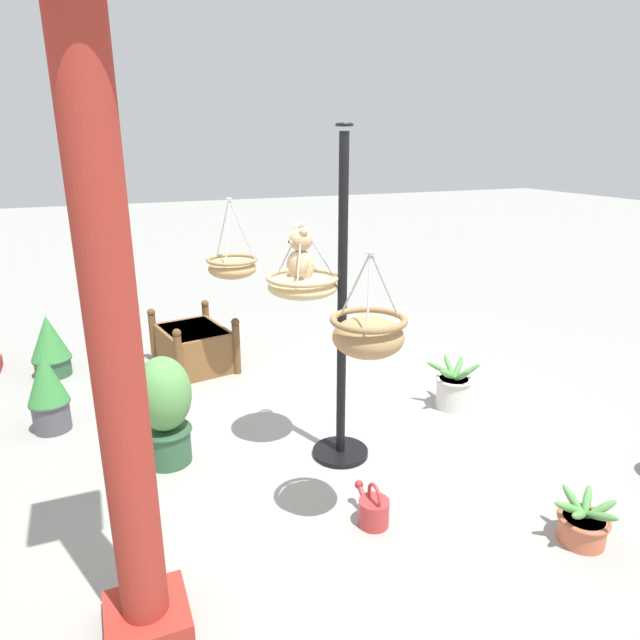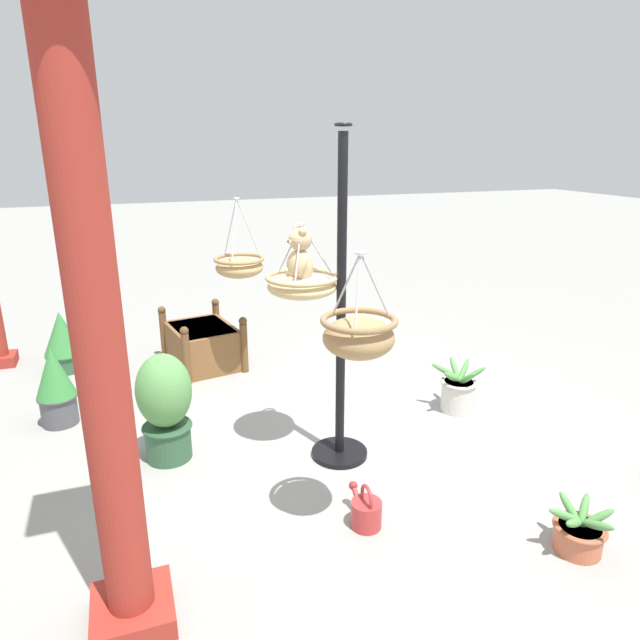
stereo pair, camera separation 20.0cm
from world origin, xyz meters
TOP-DOWN VIEW (x-y plane):
  - ground_plane at (0.00, 0.00)m, footprint 40.00×40.00m
  - display_pole_central at (-0.23, 0.01)m, footprint 0.44×0.44m
  - hanging_basket_with_teddy at (-0.08, 0.26)m, footprint 0.54×0.54m
  - teddy_bear at (-0.08, 0.28)m, footprint 0.29×0.27m
  - hanging_basket_left_high at (-1.16, 0.28)m, footprint 0.43×0.43m
  - hanging_basket_right_low at (1.45, 0.41)m, footprint 0.49×0.49m
  - greenhouse_pillar_left at (-1.36, 1.61)m, footprint 0.43×0.43m
  - wooden_planter_box at (2.03, 0.74)m, footprint 1.02×0.86m
  - potted_plant_flowering_red at (0.13, -1.30)m, footprint 0.48×0.46m
  - potted_plant_tall_leafy at (1.09, 2.14)m, footprint 0.34×0.34m
  - potted_plant_bushy_green at (0.19, 1.29)m, footprint 0.42×0.42m
  - potted_plant_conical_shrub at (2.38, 2.17)m, footprint 0.40×0.40m
  - potted_plant_trailing_ivy at (-1.73, -0.95)m, footprint 0.41×0.39m
  - watering_can at (-1.08, 0.17)m, footprint 0.35×0.20m

SIDE VIEW (x-z plane):
  - ground_plane at x=0.00m, z-range 0.00..0.00m
  - watering_can at x=-1.08m, z-range -0.05..0.25m
  - potted_plant_trailing_ivy at x=-1.73m, z-range -0.03..0.28m
  - potted_plant_flowering_red at x=0.13m, z-range -0.04..0.42m
  - wooden_planter_box at x=2.03m, z-range -0.06..0.55m
  - potted_plant_conical_shrub at x=2.38m, z-range 0.00..0.66m
  - potted_plant_tall_leafy at x=1.09m, z-range 0.01..0.72m
  - potted_plant_bushy_green at x=0.19m, z-range 0.02..0.89m
  - display_pole_central at x=-0.23m, z-range -0.47..2.03m
  - hanging_basket_right_low at x=1.45m, z-range 0.83..1.60m
  - hanging_basket_left_high at x=-1.16m, z-range 1.05..1.65m
  - hanging_basket_with_teddy at x=-0.08m, z-range 1.11..1.65m
  - greenhouse_pillar_left at x=-1.36m, z-range -0.05..3.04m
  - teddy_bear at x=-0.08m, z-range 1.35..1.78m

